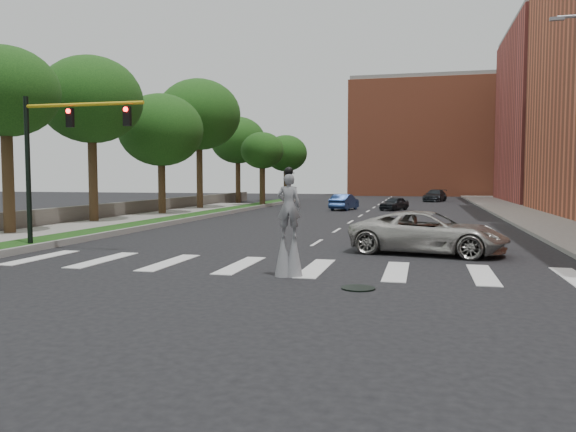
% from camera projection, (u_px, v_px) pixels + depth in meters
% --- Properties ---
extents(ground_plane, '(160.00, 160.00, 0.00)m').
position_uv_depth(ground_plane, '(269.00, 272.00, 17.51)').
color(ground_plane, black).
rests_on(ground_plane, ground).
extents(grass_median, '(2.00, 60.00, 0.25)m').
position_uv_depth(grass_median, '(188.00, 217.00, 39.59)').
color(grass_median, '#153B11').
rests_on(grass_median, ground).
extents(median_curb, '(0.20, 60.00, 0.28)m').
position_uv_depth(median_curb, '(202.00, 217.00, 39.34)').
color(median_curb, gray).
rests_on(median_curb, ground).
extents(sidewalk_left, '(4.00, 60.00, 0.18)m').
position_uv_depth(sidewalk_left, '(62.00, 230.00, 30.60)').
color(sidewalk_left, gray).
rests_on(sidewalk_left, ground).
extents(sidewalk_right, '(5.00, 90.00, 0.18)m').
position_uv_depth(sidewalk_right, '(540.00, 218.00, 38.81)').
color(sidewalk_right, gray).
rests_on(sidewalk_right, ground).
extents(stone_wall, '(0.50, 56.00, 1.10)m').
position_uv_depth(stone_wall, '(132.00, 209.00, 42.79)').
color(stone_wall, '#534D47').
rests_on(stone_wall, ground).
extents(manhole, '(0.90, 0.90, 0.04)m').
position_uv_depth(manhole, '(358.00, 288.00, 14.86)').
color(manhole, black).
rests_on(manhole, ground).
extents(building_backdrop, '(26.00, 14.00, 18.00)m').
position_uv_depth(building_backdrop, '(433.00, 140.00, 91.11)').
color(building_backdrop, '#C7603E').
rests_on(building_backdrop, ground).
extents(traffic_signal, '(5.30, 0.23, 6.20)m').
position_uv_depth(traffic_signal, '(54.00, 147.00, 22.42)').
color(traffic_signal, black).
rests_on(traffic_signal, ground).
extents(stilt_performer, '(0.84, 0.55, 3.26)m').
position_uv_depth(stilt_performer, '(289.00, 231.00, 16.64)').
color(stilt_performer, '#382716').
rests_on(stilt_performer, ground).
extents(suv_crossing, '(6.34, 3.79, 1.65)m').
position_uv_depth(suv_crossing, '(428.00, 232.00, 21.65)').
color(suv_crossing, '#AFACA5').
rests_on(suv_crossing, ground).
extents(car_near, '(2.76, 3.81, 1.21)m').
position_uv_depth(car_near, '(394.00, 204.00, 49.69)').
color(car_near, black).
rests_on(car_near, ground).
extents(car_mid, '(2.24, 4.49, 1.41)m').
position_uv_depth(car_mid, '(344.00, 202.00, 50.18)').
color(car_mid, navy).
rests_on(car_mid, ground).
extents(car_far, '(3.21, 5.31, 1.44)m').
position_uv_depth(car_far, '(435.00, 196.00, 67.37)').
color(car_far, black).
rests_on(car_far, ground).
extents(tree_1, '(5.23, 5.23, 9.40)m').
position_uv_depth(tree_1, '(5.00, 93.00, 27.63)').
color(tree_1, '#382716').
rests_on(tree_1, ground).
extents(tree_2, '(6.39, 6.39, 10.52)m').
position_uv_depth(tree_2, '(91.00, 100.00, 35.18)').
color(tree_2, '#382716').
rests_on(tree_2, ground).
extents(tree_3, '(6.46, 6.46, 9.28)m').
position_uv_depth(tree_3, '(161.00, 130.00, 42.76)').
color(tree_3, '#382716').
rests_on(tree_3, ground).
extents(tree_4, '(7.45, 7.45, 11.72)m').
position_uv_depth(tree_4, '(199.00, 115.00, 50.31)').
color(tree_4, '#382716').
rests_on(tree_4, ground).
extents(tree_5, '(6.20, 6.20, 9.75)m').
position_uv_depth(tree_5, '(238.00, 140.00, 63.46)').
color(tree_5, '#382716').
rests_on(tree_5, ground).
extents(tree_6, '(4.23, 4.23, 7.36)m').
position_uv_depth(tree_6, '(262.00, 151.00, 55.19)').
color(tree_6, '#382716').
rests_on(tree_6, ground).
extents(tree_7, '(5.28, 5.28, 8.12)m').
position_uv_depth(tree_7, '(286.00, 154.00, 69.29)').
color(tree_7, '#382716').
rests_on(tree_7, ground).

